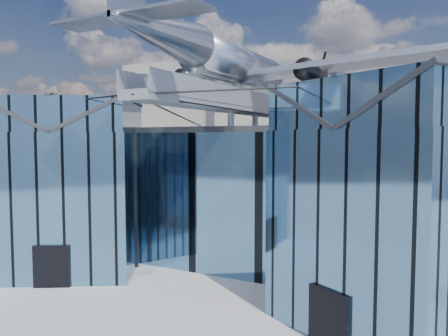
% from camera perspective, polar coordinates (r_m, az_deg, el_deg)
% --- Properties ---
extents(ground_plane, '(120.00, 120.00, 0.00)m').
position_cam_1_polar(ground_plane, '(27.76, -1.98, -15.25)').
color(ground_plane, gray).
extents(museum, '(32.88, 24.50, 17.60)m').
position_cam_1_polar(museum, '(31.63, 3.20, -2.59)').
color(museum, teal).
rests_on(museum, ground).
extents(bg_towers, '(77.00, 24.50, 26.00)m').
position_cam_1_polar(bg_towers, '(74.22, 18.66, 4.35)').
color(bg_towers, slate).
rests_on(bg_towers, ground).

